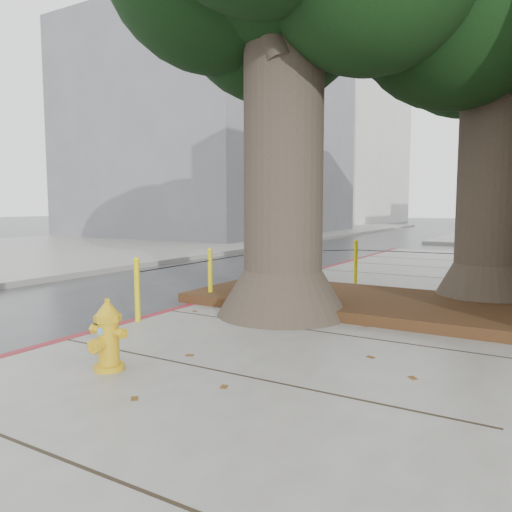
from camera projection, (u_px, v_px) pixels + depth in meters
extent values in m
plane|color=#28282B|center=(190.00, 379.00, 5.31)|extent=(140.00, 140.00, 0.00)
cube|color=slate|center=(75.00, 247.00, 20.97)|extent=(14.00, 60.00, 0.15)
cube|color=maroon|center=(188.00, 309.00, 8.45)|extent=(0.14, 26.00, 0.16)
cube|color=black|center=(382.00, 304.00, 8.16)|extent=(6.40, 2.60, 0.16)
cube|color=slate|center=(218.00, 138.00, 31.13)|extent=(12.00, 16.00, 12.00)
cube|color=silver|center=(330.00, 150.00, 51.66)|extent=(12.00, 18.00, 15.00)
cone|color=#4C3F33|center=(283.00, 292.00, 7.72)|extent=(2.04, 2.04, 0.70)
cylinder|color=#4C3F33|center=(283.00, 159.00, 7.51)|extent=(1.20, 1.20, 4.22)
cone|color=#4C3F33|center=(485.00, 284.00, 8.53)|extent=(1.77, 1.77, 0.70)
cylinder|color=#4C3F33|center=(490.00, 176.00, 8.35)|extent=(1.04, 1.04, 3.84)
cylinder|color=#D7C60B|center=(137.00, 291.00, 7.24)|extent=(0.08, 0.08, 0.90)
sphere|color=#D7C60B|center=(136.00, 260.00, 7.19)|extent=(0.09, 0.09, 0.09)
cylinder|color=#D7C60B|center=(210.00, 276.00, 8.78)|extent=(0.08, 0.08, 0.90)
sphere|color=#D7C60B|center=(210.00, 250.00, 8.73)|extent=(0.09, 0.09, 0.09)
cylinder|color=#D7C60B|center=(261.00, 265.00, 10.31)|extent=(0.08, 0.08, 0.90)
sphere|color=#D7C60B|center=(261.00, 243.00, 10.27)|extent=(0.09, 0.09, 0.09)
cylinder|color=#D7C60B|center=(356.00, 262.00, 10.83)|extent=(0.08, 0.08, 0.90)
sphere|color=#D7C60B|center=(356.00, 242.00, 10.79)|extent=(0.09, 0.09, 0.09)
cylinder|color=#D7C60B|center=(465.00, 268.00, 9.89)|extent=(0.08, 0.08, 0.90)
sphere|color=#D7C60B|center=(466.00, 245.00, 9.84)|extent=(0.09, 0.09, 0.09)
cylinder|color=black|center=(177.00, 266.00, 7.98)|extent=(0.02, 1.80, 0.02)
cylinder|color=black|center=(238.00, 256.00, 9.52)|extent=(0.02, 1.80, 0.02)
cylinder|color=black|center=(310.00, 251.00, 10.55)|extent=(1.51, 1.51, 0.02)
cylinder|color=black|center=(408.00, 252.00, 10.33)|extent=(2.20, 0.22, 0.02)
cylinder|color=gold|center=(109.00, 367.00, 5.13)|extent=(0.32, 0.32, 0.06)
cylinder|color=gold|center=(109.00, 342.00, 5.11)|extent=(0.22, 0.22, 0.48)
cylinder|color=gold|center=(108.00, 318.00, 5.08)|extent=(0.29, 0.29, 0.07)
cone|color=gold|center=(108.00, 309.00, 5.07)|extent=(0.27, 0.27, 0.14)
cylinder|color=gold|center=(107.00, 301.00, 5.06)|extent=(0.06, 0.06, 0.05)
cylinder|color=gold|center=(99.00, 330.00, 5.16)|extent=(0.14, 0.09, 0.09)
cylinder|color=gold|center=(117.00, 333.00, 5.03)|extent=(0.14, 0.09, 0.09)
cylinder|color=gold|center=(100.00, 345.00, 5.01)|extent=(0.13, 0.14, 0.13)
cube|color=#5999D8|center=(100.00, 331.00, 5.00)|extent=(0.07, 0.01, 0.07)
imported|color=black|center=(219.00, 226.00, 27.42)|extent=(2.34, 4.77, 1.34)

